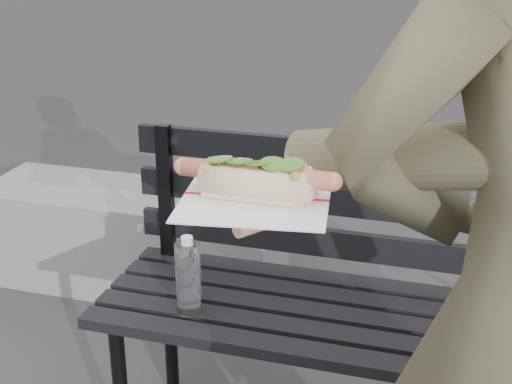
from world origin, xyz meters
TOP-DOWN VIEW (x-y plane):
  - park_bench at (0.01, 0.83)m, footprint 1.50×0.44m
  - concrete_block at (-1.06, 1.55)m, footprint 1.20×0.40m
  - held_hotdog at (0.10, 0.08)m, footprint 0.63×0.31m

SIDE VIEW (x-z plane):
  - concrete_block at x=-1.06m, z-range 0.00..0.40m
  - park_bench at x=0.01m, z-range 0.08..0.96m
  - held_hotdog at x=0.10m, z-range 1.04..1.23m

